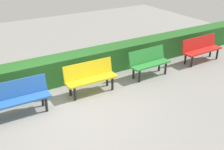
% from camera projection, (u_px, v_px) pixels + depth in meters
% --- Properties ---
extents(ground_plane, '(19.68, 19.68, 0.00)m').
position_uv_depth(ground_plane, '(71.00, 110.00, 6.99)').
color(ground_plane, gray).
extents(bench_red, '(1.63, 0.51, 0.86)m').
position_uv_depth(bench_red, '(201.00, 48.00, 9.77)').
color(bench_red, red).
rests_on(bench_red, ground_plane).
extents(bench_green, '(1.36, 0.50, 0.86)m').
position_uv_depth(bench_green, '(149.00, 61.00, 8.67)').
color(bench_green, '#2D8C38').
rests_on(bench_green, ground_plane).
extents(bench_yellow, '(1.47, 0.47, 0.86)m').
position_uv_depth(bench_yellow, '(90.00, 76.00, 7.69)').
color(bench_yellow, yellow).
rests_on(bench_yellow, ground_plane).
extents(bench_blue, '(1.60, 0.48, 0.86)m').
position_uv_depth(bench_blue, '(16.00, 97.00, 6.64)').
color(bench_blue, blue).
rests_on(bench_blue, ground_plane).
extents(hedge_row, '(15.68, 0.67, 0.79)m').
position_uv_depth(hedge_row, '(76.00, 66.00, 8.56)').
color(hedge_row, '#266023').
rests_on(hedge_row, ground_plane).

